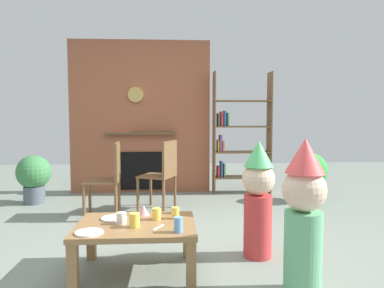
{
  "coord_description": "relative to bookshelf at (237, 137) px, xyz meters",
  "views": [
    {
      "loc": [
        -0.07,
        -3.21,
        1.21
      ],
      "look_at": [
        0.15,
        0.4,
        0.93
      ],
      "focal_mm": 33.75,
      "sensor_mm": 36.0,
      "label": 1
    }
  ],
  "objects": [
    {
      "name": "potted_plant_short",
      "position": [
        -2.95,
        -0.53,
        -0.5
      ],
      "size": [
        0.47,
        0.47,
        0.67
      ],
      "color": "#4C5660",
      "rests_on": "ground_plane"
    },
    {
      "name": "child_with_cone_hat",
      "position": [
        -0.15,
        -3.27,
        -0.32
      ],
      "size": [
        0.3,
        0.3,
        1.07
      ],
      "rotation": [
        0.0,
        0.0,
        2.82
      ],
      "color": "#66B27F",
      "rests_on": "ground_plane"
    },
    {
      "name": "coffee_table",
      "position": [
        -1.31,
        -2.88,
        -0.56
      ],
      "size": [
        0.9,
        0.67,
        0.39
      ],
      "color": "olive",
      "rests_on": "ground_plane"
    },
    {
      "name": "paper_cup_near_right",
      "position": [
        -1.01,
        -2.76,
        -0.45
      ],
      "size": [
        0.06,
        0.06,
        0.09
      ],
      "primitive_type": "cylinder",
      "color": "#F2CC4C",
      "rests_on": "coffee_table"
    },
    {
      "name": "dining_chair_left",
      "position": [
        -1.77,
        -1.29,
        -0.37
      ],
      "size": [
        0.41,
        0.41,
        0.9
      ],
      "rotation": [
        0.0,
        0.0,
        3.18
      ],
      "color": "brown",
      "rests_on": "ground_plane"
    },
    {
      "name": "bookshelf",
      "position": [
        0.0,
        0.0,
        0.0
      ],
      "size": [
        0.9,
        0.28,
        1.9
      ],
      "color": "brown",
      "rests_on": "ground_plane"
    },
    {
      "name": "birthday_cake_slice",
      "position": [
        -1.27,
        -2.64,
        -0.45
      ],
      "size": [
        0.1,
        0.1,
        0.08
      ],
      "primitive_type": "cone",
      "color": "pink",
      "rests_on": "coffee_table"
    },
    {
      "name": "brick_fireplace_feature",
      "position": [
        -1.52,
        0.2,
        0.31
      ],
      "size": [
        2.2,
        0.28,
        2.4
      ],
      "color": "#935138",
      "rests_on": "ground_plane"
    },
    {
      "name": "paper_plate_rear",
      "position": [
        -1.5,
        -2.75,
        -0.49
      ],
      "size": [
        0.2,
        0.2,
        0.01
      ],
      "primitive_type": "cylinder",
      "color": "white",
      "rests_on": "coffee_table"
    },
    {
      "name": "paper_plate_front",
      "position": [
        -1.62,
        -3.09,
        -0.49
      ],
      "size": [
        0.2,
        0.2,
        0.01
      ],
      "primitive_type": "cylinder",
      "color": "white",
      "rests_on": "coffee_table"
    },
    {
      "name": "potted_plant_tall",
      "position": [
        0.93,
        -0.63,
        -0.46
      ],
      "size": [
        0.49,
        0.49,
        0.7
      ],
      "color": "#9E5B42",
      "rests_on": "ground_plane"
    },
    {
      "name": "paper_cup_far_right",
      "position": [
        -1.16,
        -2.78,
        -0.45
      ],
      "size": [
        0.07,
        0.07,
        0.09
      ],
      "primitive_type": "cylinder",
      "color": "#F2CC4C",
      "rests_on": "coffee_table"
    },
    {
      "name": "table_fork",
      "position": [
        -1.14,
        -3.0,
        -0.49
      ],
      "size": [
        0.09,
        0.14,
        0.01
      ],
      "primitive_type": "cube",
      "rotation": [
        0.0,
        0.0,
        1.06
      ],
      "color": "silver",
      "rests_on": "coffee_table"
    },
    {
      "name": "paper_cup_far_left",
      "position": [
        -0.99,
        -3.11,
        -0.44
      ],
      "size": [
        0.06,
        0.06,
        0.11
      ],
      "primitive_type": "cylinder",
      "color": "#669EE0",
      "rests_on": "coffee_table"
    },
    {
      "name": "ground_plane",
      "position": [
        -0.98,
        -2.4,
        -0.89
      ],
      "size": [
        12.0,
        12.0,
        0.0
      ],
      "primitive_type": "plane",
      "color": "gray"
    },
    {
      "name": "paper_cup_center",
      "position": [
        -1.32,
        -2.97,
        -0.44
      ],
      "size": [
        0.08,
        0.08,
        0.11
      ],
      "primitive_type": "cylinder",
      "color": "#F2CC4C",
      "rests_on": "coffee_table"
    },
    {
      "name": "child_in_pink",
      "position": [
        -0.3,
        -2.61,
        -0.35
      ],
      "size": [
        0.28,
        0.28,
        1.01
      ],
      "rotation": [
        0.0,
        0.0,
        -2.88
      ],
      "color": "#D13838",
      "rests_on": "ground_plane"
    },
    {
      "name": "paper_cup_near_left",
      "position": [
        -1.42,
        -2.88,
        -0.45
      ],
      "size": [
        0.07,
        0.07,
        0.09
      ],
      "primitive_type": "cylinder",
      "color": "silver",
      "rests_on": "coffee_table"
    },
    {
      "name": "dining_chair_middle",
      "position": [
        -1.14,
        -1.0,
        -0.37
      ],
      "size": [
        0.53,
        0.53,
        0.9
      ],
      "rotation": [
        0.0,
        0.0,
        2.73
      ],
      "color": "brown",
      "rests_on": "ground_plane"
    }
  ]
}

